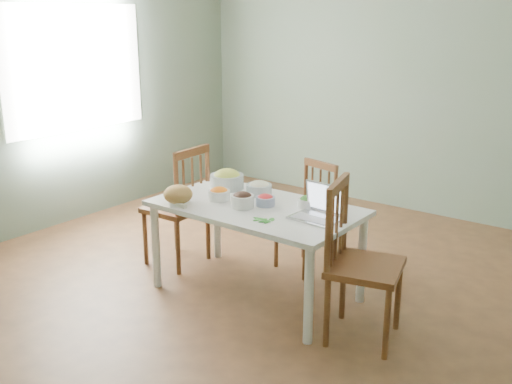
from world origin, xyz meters
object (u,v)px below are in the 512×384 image
Objects in this scene: bread_boule at (178,194)px; bowl_squash at (227,179)px; chair_left at (176,205)px; chair_far at (305,218)px; dining_table at (256,250)px; chair_right at (366,263)px; laptop at (315,203)px.

bowl_squash is (0.04, 0.50, 0.01)m from bread_boule.
bowl_squash is at bearing 102.92° from chair_left.
chair_far is 3.35× the size of bowl_squash.
chair_far is at bearing 86.63° from dining_table.
chair_right is at bearing -12.09° from bowl_squash.
bowl_squash is at bearing 154.98° from dining_table.
laptop is at bearing -0.50° from dining_table.
bread_boule is at bearing -159.41° from laptop.
dining_table is 1.47× the size of chair_left.
chair_right is 3.21× the size of laptop.
chair_left is at bearing -137.20° from chair_far.
chair_left is 1.81m from chair_right.
bread_boule is (0.41, -0.38, 0.26)m from chair_left.
chair_right is at bearing -24.80° from chair_far.
chair_left is at bearing 70.51° from chair_right.
bowl_squash reaches higher than bread_boule.
laptop is (0.93, -0.21, 0.04)m from bowl_squash.
chair_left is 4.76× the size of bread_boule.
dining_table is 0.67m from laptop.
chair_right reaches higher than chair_far.
laptop is (-0.43, 0.08, 0.29)m from chair_right.
dining_table is 1.43× the size of chair_right.
chair_far is 1.13m from chair_right.
chair_right reaches higher than dining_table.
chair_right reaches higher than chair_left.
chair_left is 3.83× the size of bowl_squash.
bowl_squash is (-0.47, -0.40, 0.33)m from chair_far.
chair_left reaches higher than laptop.
chair_far reaches higher than bread_boule.
chair_left reaches higher than bread_boule.
bowl_squash is (-0.44, 0.20, 0.42)m from dining_table.
bowl_squash is (-1.36, 0.29, 0.25)m from chair_right.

